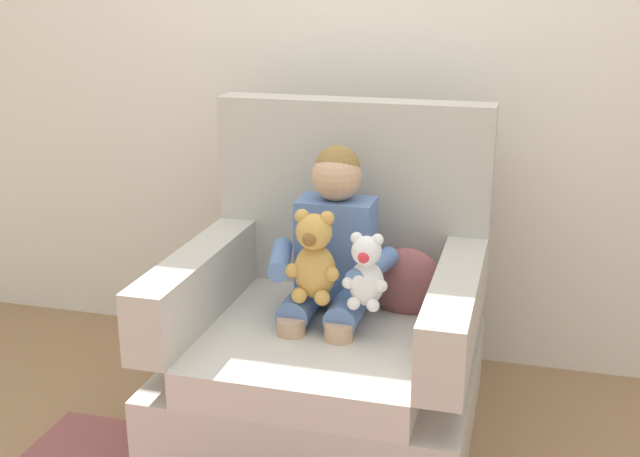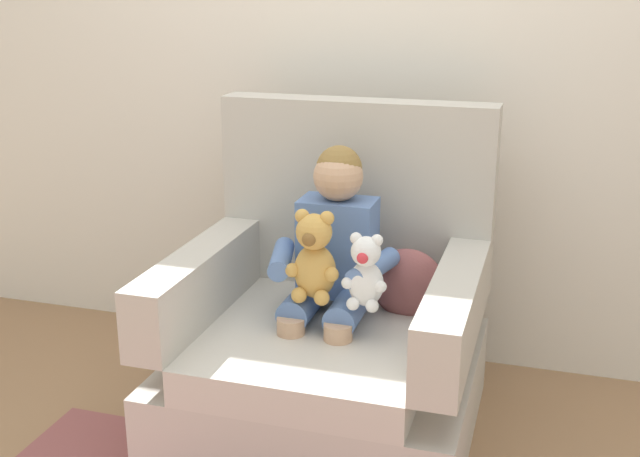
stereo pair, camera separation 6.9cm
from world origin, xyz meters
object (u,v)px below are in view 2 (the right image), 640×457
at_px(plush_honey, 314,258).
at_px(plush_white, 366,273).
at_px(seated_child, 331,256).
at_px(throw_pillow, 408,285).
at_px(armchair, 331,335).

bearing_deg(plush_honey, plush_white, -23.72).
bearing_deg(plush_white, plush_honey, 176.46).
distance_m(seated_child, throw_pillow, 0.29).
xyz_separation_m(seated_child, throw_pillow, (0.25, 0.10, -0.11)).
distance_m(plush_white, plush_honey, 0.18).
relative_size(plush_white, plush_honey, 0.81).
relative_size(armchair, plush_honey, 3.66).
distance_m(armchair, seated_child, 0.29).
height_order(seated_child, throw_pillow, seated_child).
xyz_separation_m(plush_white, plush_honey, (-0.18, 0.02, 0.03)).
height_order(seated_child, plush_honey, seated_child).
xyz_separation_m(armchair, seated_child, (-0.00, 0.02, 0.29)).
height_order(plush_honey, throw_pillow, plush_honey).
xyz_separation_m(seated_child, plush_white, (0.16, -0.15, 0.01)).
bearing_deg(armchair, plush_white, -41.53).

